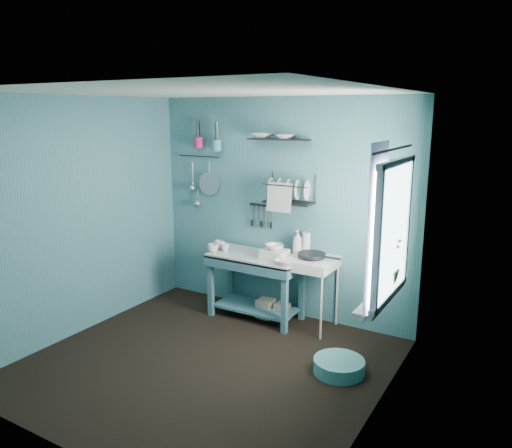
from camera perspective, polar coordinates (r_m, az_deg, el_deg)
The scene contains 36 objects.
floor at distance 4.93m, azimuth -5.74°, elevation -15.60°, with size 3.20×3.20×0.00m, color black.
ceiling at distance 4.34m, azimuth -6.49°, elevation 14.82°, with size 3.20×3.20×0.00m, color silver.
wall_back at distance 5.72m, azimuth 2.88°, elevation 1.79°, with size 3.20×3.20×0.00m, color #386B74.
wall_front at distance 3.44m, azimuth -21.19°, elevation -6.57°, with size 3.20×3.20×0.00m, color #386B74.
wall_left at distance 5.56m, azimuth -19.46°, elevation 0.74°, with size 3.00×3.00×0.00m, color #386B74.
wall_right at distance 3.78m, azimuth 13.87°, elevation -4.37°, with size 3.00×3.00×0.00m, color #386B74.
work_counter at distance 5.76m, azimuth -0.01°, elevation -7.14°, with size 1.06×0.53×0.75m, color #305A65.
mug_left at distance 5.76m, azimuth -4.94°, elevation -2.77°, with size 0.12×0.12×0.10m, color silver.
mug_mid at distance 5.78m, azimuth -3.56°, elevation -2.70°, with size 0.10×0.10×0.09m, color silver.
mug_right at distance 5.89m, azimuth -4.20°, elevation -2.39°, with size 0.12×0.12×0.10m, color silver.
wash_tub at distance 5.50m, azimuth 2.14°, elevation -3.46°, with size 0.28×0.22×0.10m, color beige.
tub_bowl at distance 5.47m, azimuth 2.14°, elevation -2.65°, with size 0.20×0.20×0.06m, color silver.
soap_bottle at distance 5.58m, azimuth 4.76°, elevation -2.18°, with size 0.12×0.12×0.30m, color beige.
water_bottle at distance 5.56m, azimuth 5.77°, elevation -2.36°, with size 0.09×0.09×0.28m, color silver.
counter_bowl at distance 5.30m, azimuth 3.37°, elevation -4.35°, with size 0.22×0.22×0.05m, color silver.
hotplate_stand at distance 5.53m, azimuth 6.27°, elevation -7.86°, with size 0.50×0.50×0.80m, color silver.
frying_pan at distance 5.39m, azimuth 6.38°, elevation -3.51°, with size 0.30×0.30×0.04m, color black.
knife_strip at distance 5.80m, azimuth 0.65°, elevation 2.15°, with size 0.32×0.02×0.03m, color black.
dish_rack at distance 5.49m, azimuth 3.78°, elevation 4.03°, with size 0.55×0.24×0.32m, color black.
upper_shelf at distance 5.53m, azimuth 2.65°, elevation 9.64°, with size 0.70×0.18×0.01m, color black.
shelf_bowl_left at distance 5.63m, azimuth 0.70°, elevation 9.89°, with size 0.23×0.23×0.06m, color silver.
shelf_bowl_right at distance 5.49m, azimuth 3.38°, elevation 9.81°, with size 0.19×0.19×0.05m, color silver.
utensil_cup_magenta at distance 6.14m, azimuth -6.58°, elevation 9.24°, with size 0.11×0.11×0.13m, color #B52155.
utensil_cup_teal at distance 5.99m, azimuth -4.49°, elevation 8.95°, with size 0.11×0.11×0.13m, color teal.
colander at distance 6.15m, azimuth -5.39°, elevation 4.62°, with size 0.28×0.28×0.03m, color #9D9EA5.
ladle_outer at distance 6.30m, azimuth -7.25°, elevation 5.66°, with size 0.01×0.01×0.30m, color #9D9EA5.
ladle_inner at distance 6.28m, azimuth -6.68°, elevation 3.90°, with size 0.01×0.01×0.30m, color #9D9EA5.
hook_rail at distance 6.22m, azimuth -6.56°, elevation 7.70°, with size 0.01×0.01×0.60m, color black.
window_glass at distance 4.16m, azimuth 15.59°, elevation -0.74°, with size 1.10×1.10×0.00m, color white.
windowsill at distance 4.36m, azimuth 14.04°, elevation -8.18°, with size 0.16×0.95×0.04m, color silver.
curtain at distance 3.89m, azimuth 13.55°, elevation -0.81°, with size 1.35×1.35×0.00m, color silver.
curtain_rod at distance 4.08m, azimuth 15.53°, elevation 8.25°, with size 0.02×0.02×1.05m, color black.
potted_plant at distance 4.38m, azimuth 14.34°, elevation -4.36°, with size 0.28×0.28×0.50m, color #376E2C.
storage_tin_large at distance 5.85m, azimuth 1.10°, elevation -9.61°, with size 0.18×0.18×0.22m, color gray.
storage_tin_small at distance 5.79m, azimuth 3.00°, elevation -9.98°, with size 0.15×0.15×0.20m, color gray.
floor_basin at distance 4.79m, azimuth 9.46°, elevation -15.74°, with size 0.47×0.47×0.13m, color teal.
Camera 1 is at (2.60, -3.48, 2.34)m, focal length 35.00 mm.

